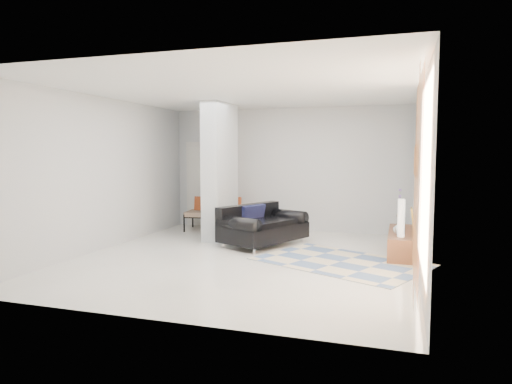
% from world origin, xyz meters
% --- Properties ---
extents(floor, '(6.00, 6.00, 0.00)m').
position_xyz_m(floor, '(0.00, 0.00, 0.00)').
color(floor, silver).
rests_on(floor, ground).
extents(ceiling, '(6.00, 6.00, 0.00)m').
position_xyz_m(ceiling, '(0.00, 0.00, 2.80)').
color(ceiling, white).
rests_on(ceiling, wall_back).
extents(wall_back, '(6.00, 0.00, 6.00)m').
position_xyz_m(wall_back, '(0.00, 3.00, 1.40)').
color(wall_back, '#BBBEC0').
rests_on(wall_back, ground).
extents(wall_front, '(6.00, 0.00, 6.00)m').
position_xyz_m(wall_front, '(0.00, -3.00, 1.40)').
color(wall_front, '#BBBEC0').
rests_on(wall_front, ground).
extents(wall_left, '(0.00, 6.00, 6.00)m').
position_xyz_m(wall_left, '(-2.75, 0.00, 1.40)').
color(wall_left, '#BBBEC0').
rests_on(wall_left, ground).
extents(wall_right, '(0.00, 6.00, 6.00)m').
position_xyz_m(wall_right, '(2.75, 0.00, 1.40)').
color(wall_right, '#BBBEC0').
rests_on(wall_right, ground).
extents(partition_column, '(0.35, 1.20, 2.80)m').
position_xyz_m(partition_column, '(-1.10, 1.60, 1.40)').
color(partition_column, '#B5BABC').
rests_on(partition_column, floor).
extents(hallway_door, '(0.85, 0.06, 2.04)m').
position_xyz_m(hallway_door, '(-2.10, 2.96, 1.02)').
color(hallway_door, silver).
rests_on(hallway_door, floor).
extents(curtain, '(0.00, 2.55, 2.55)m').
position_xyz_m(curtain, '(2.67, -1.15, 1.45)').
color(curtain, orange).
rests_on(curtain, wall_right).
extents(wall_art, '(0.04, 0.45, 0.55)m').
position_xyz_m(wall_art, '(2.72, 1.16, 1.65)').
color(wall_art, '#371F0F').
rests_on(wall_art, wall_right).
extents(media_console, '(0.45, 1.75, 0.80)m').
position_xyz_m(media_console, '(2.52, 1.16, 0.20)').
color(media_console, brown).
rests_on(media_console, floor).
extents(loveseat, '(1.59, 1.93, 0.76)m').
position_xyz_m(loveseat, '(-0.10, 1.23, 0.35)').
color(loveseat, silver).
rests_on(loveseat, floor).
extents(daybed, '(1.73, 0.93, 0.77)m').
position_xyz_m(daybed, '(-1.43, 2.47, 0.42)').
color(daybed, black).
rests_on(daybed, floor).
extents(area_rug, '(3.07, 2.65, 0.01)m').
position_xyz_m(area_rug, '(1.57, 0.20, 0.01)').
color(area_rug, beige).
rests_on(area_rug, floor).
extents(cylinder_lamp, '(0.11, 0.11, 0.62)m').
position_xyz_m(cylinder_lamp, '(2.50, 0.62, 0.71)').
color(cylinder_lamp, beige).
rests_on(cylinder_lamp, media_console).
extents(bronze_figurine, '(0.14, 0.14, 0.25)m').
position_xyz_m(bronze_figurine, '(2.47, 1.67, 0.53)').
color(bronze_figurine, black).
rests_on(bronze_figurine, media_console).
extents(vase, '(0.23, 0.23, 0.21)m').
position_xyz_m(vase, '(2.47, 0.90, 0.50)').
color(vase, white).
rests_on(vase, media_console).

